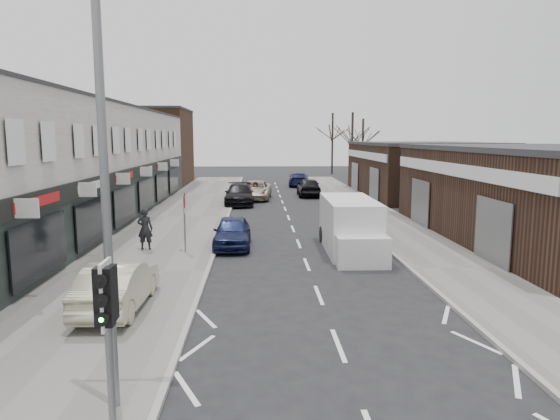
{
  "coord_description": "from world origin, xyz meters",
  "views": [
    {
      "loc": [
        -1.99,
        -9.74,
        5.14
      ],
      "look_at": [
        -1.2,
        7.64,
        2.6
      ],
      "focal_mm": 32.0,
      "sensor_mm": 36.0,
      "label": 1
    }
  ],
  "objects": [
    {
      "name": "traffic_light",
      "position": [
        -4.4,
        -2.02,
        2.41
      ],
      "size": [
        0.28,
        0.6,
        3.1
      ],
      "color": "slate",
      "rests_on": "pavement_left"
    },
    {
      "name": "parked_car_right_a",
      "position": [
        3.5,
        18.01,
        0.83
      ],
      "size": [
        1.99,
        5.1,
        1.65
      ],
      "primitive_type": "imported",
      "rotation": [
        0.0,
        0.0,
        3.09
      ],
      "color": "silver",
      "rests_on": "ground"
    },
    {
      "name": "right_unit_near",
      "position": [
        12.5,
        14.0,
        2.25
      ],
      "size": [
        10.0,
        18.0,
        4.5
      ],
      "primitive_type": "cube",
      "color": "#39251A",
      "rests_on": "ground"
    },
    {
      "name": "white_van",
      "position": [
        2.18,
        12.26,
        1.13
      ],
      "size": [
        2.24,
        6.16,
        2.39
      ],
      "rotation": [
        0.0,
        0.0,
        -0.02
      ],
      "color": "white",
      "rests_on": "ground"
    },
    {
      "name": "brick_block_far",
      "position": [
        -13.5,
        45.0,
        4.0
      ],
      "size": [
        8.0,
        10.0,
        8.0
      ],
      "primitive_type": "cube",
      "color": "#462D1E",
      "rests_on": "ground"
    },
    {
      "name": "parked_car_left_c",
      "position": [
        -2.2,
        31.82,
        0.77
      ],
      "size": [
        2.99,
        5.71,
        1.53
      ],
      "primitive_type": "imported",
      "rotation": [
        0.0,
        0.0,
        -0.08
      ],
      "color": "#BCAB96",
      "rests_on": "ground"
    },
    {
      "name": "pedestrian",
      "position": [
        -7.06,
        12.56,
        1.07
      ],
      "size": [
        0.71,
        0.49,
        1.89
      ],
      "primitive_type": "imported",
      "rotation": [
        0.0,
        0.0,
        3.09
      ],
      "color": "black",
      "rests_on": "pavement_left"
    },
    {
      "name": "tree_far_b",
      "position": [
        11.5,
        54.0,
        0.0
      ],
      "size": [
        3.6,
        3.6,
        7.5
      ],
      "primitive_type": null,
      "color": "#382D26",
      "rests_on": "ground"
    },
    {
      "name": "right_unit_far",
      "position": [
        12.5,
        34.0,
        2.25
      ],
      "size": [
        10.0,
        16.0,
        4.5
      ],
      "primitive_type": "cube",
      "color": "#39251A",
      "rests_on": "ground"
    },
    {
      "name": "parked_car_right_c",
      "position": [
        2.41,
        43.11,
        0.73
      ],
      "size": [
        2.56,
        5.23,
        1.46
      ],
      "primitive_type": "imported",
      "rotation": [
        0.0,
        0.0,
        3.04
      ],
      "color": "#14183F",
      "rests_on": "ground"
    },
    {
      "name": "parked_car_left_b",
      "position": [
        -3.4,
        28.55,
        0.78
      ],
      "size": [
        2.31,
        5.44,
        1.56
      ],
      "primitive_type": "imported",
      "rotation": [
        0.0,
        0.0,
        0.02
      ],
      "color": "black",
      "rests_on": "ground"
    },
    {
      "name": "shop_terrace_left",
      "position": [
        -13.5,
        19.5,
        3.55
      ],
      "size": [
        8.0,
        41.0,
        7.1
      ],
      "primitive_type": "cube",
      "color": "beige",
      "rests_on": "ground"
    },
    {
      "name": "parked_car_left_a",
      "position": [
        -3.19,
        13.43,
        0.72
      ],
      "size": [
        1.7,
        4.22,
        1.44
      ],
      "primitive_type": "imported",
      "rotation": [
        0.0,
        0.0,
        -0.0
      ],
      "color": "#141B41",
      "rests_on": "ground"
    },
    {
      "name": "parked_car_right_b",
      "position": [
        2.53,
        33.81,
        0.81
      ],
      "size": [
        2.02,
        4.8,
        1.62
      ],
      "primitive_type": "imported",
      "rotation": [
        0.0,
        0.0,
        3.12
      ],
      "color": "black",
      "rests_on": "ground"
    },
    {
      "name": "pavement_left",
      "position": [
        -6.75,
        22.0,
        0.06
      ],
      "size": [
        5.5,
        64.0,
        0.12
      ],
      "primitive_type": "cube",
      "color": "slate",
      "rests_on": "ground"
    },
    {
      "name": "street_lamp",
      "position": [
        -4.53,
        -0.8,
        4.62
      ],
      "size": [
        2.23,
        0.22,
        8.0
      ],
      "color": "slate",
      "rests_on": "pavement_left"
    },
    {
      "name": "warning_sign",
      "position": [
        -5.16,
        12.0,
        2.2
      ],
      "size": [
        0.12,
        0.8,
        2.7
      ],
      "color": "slate",
      "rests_on": "pavement_left"
    },
    {
      "name": "tree_far_c",
      "position": [
        8.5,
        60.0,
        0.0
      ],
      "size": [
        3.6,
        3.6,
        8.5
      ],
      "primitive_type": null,
      "color": "#382D26",
      "rests_on": "ground"
    },
    {
      "name": "pavement_right",
      "position": [
        5.75,
        22.0,
        0.06
      ],
      "size": [
        3.5,
        64.0,
        0.12
      ],
      "primitive_type": "cube",
      "color": "slate",
      "rests_on": "ground"
    },
    {
      "name": "ground",
      "position": [
        0.0,
        0.0,
        0.0
      ],
      "size": [
        160.0,
        160.0,
        0.0
      ],
      "primitive_type": "plane",
      "color": "black",
      "rests_on": "ground"
    },
    {
      "name": "sedan_on_pavement",
      "position": [
        -6.12,
        4.65,
        0.83
      ],
      "size": [
        1.59,
        4.35,
        1.42
      ],
      "primitive_type": "imported",
      "rotation": [
        0.0,
        0.0,
        3.12
      ],
      "color": "#B5AE91",
      "rests_on": "pavement_left"
    },
    {
      "name": "tree_far_a",
      "position": [
        9.0,
        48.0,
        0.0
      ],
      "size": [
        3.6,
        3.6,
        8.0
      ],
      "primitive_type": null,
      "color": "#382D26",
      "rests_on": "ground"
    }
  ]
}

